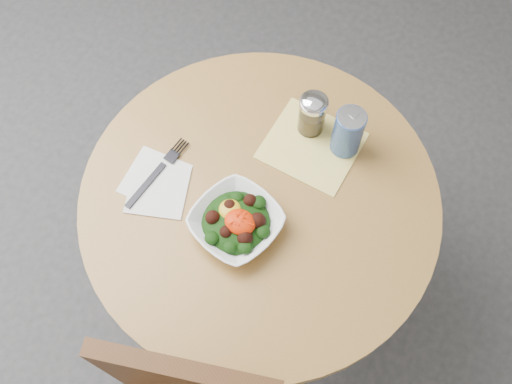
# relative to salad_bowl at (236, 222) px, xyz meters

# --- Properties ---
(ground) EXTENTS (6.00, 6.00, 0.00)m
(ground) POSITION_rel_salad_bowl_xyz_m (0.01, 0.10, -0.78)
(ground) COLOR #303032
(ground) RESTS_ON ground
(table) EXTENTS (0.90, 0.90, 0.75)m
(table) POSITION_rel_salad_bowl_xyz_m (0.01, 0.10, -0.23)
(table) COLOR black
(table) RESTS_ON ground
(cloth_napkin) EXTENTS (0.24, 0.22, 0.00)m
(cloth_napkin) POSITION_rel_salad_bowl_xyz_m (0.06, 0.29, -0.03)
(cloth_napkin) COLOR yellow
(cloth_napkin) RESTS_ON table
(paper_napkins) EXTENTS (0.19, 0.19, 0.00)m
(paper_napkins) POSITION_rel_salad_bowl_xyz_m (-0.23, 0.01, -0.03)
(paper_napkins) COLOR white
(paper_napkins) RESTS_ON table
(salad_bowl) EXTENTS (0.25, 0.25, 0.08)m
(salad_bowl) POSITION_rel_salad_bowl_xyz_m (0.00, 0.00, 0.00)
(salad_bowl) COLOR white
(salad_bowl) RESTS_ON table
(fork) EXTENTS (0.05, 0.23, 0.00)m
(fork) POSITION_rel_salad_bowl_xyz_m (-0.25, 0.04, -0.02)
(fork) COLOR black
(fork) RESTS_ON table
(spice_shaker) EXTENTS (0.07, 0.07, 0.13)m
(spice_shaker) POSITION_rel_salad_bowl_xyz_m (0.04, 0.34, 0.04)
(spice_shaker) COLOR silver
(spice_shaker) RESTS_ON table
(beverage_can) EXTENTS (0.08, 0.08, 0.14)m
(beverage_can) POSITION_rel_salad_bowl_xyz_m (0.14, 0.32, 0.04)
(beverage_can) COLOR navy
(beverage_can) RESTS_ON table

